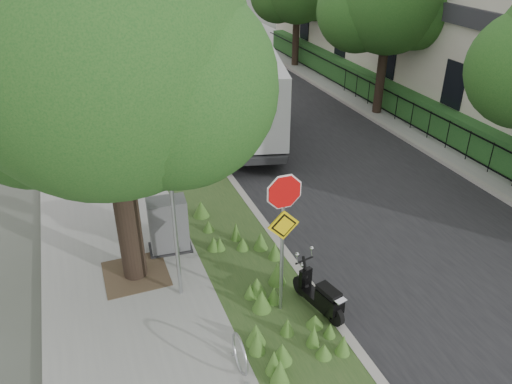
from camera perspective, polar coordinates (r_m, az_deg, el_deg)
ground at (r=10.78m, az=11.13°, el=-13.56°), size 120.00×120.00×0.00m
sidewalk_near at (r=18.01m, az=-17.92°, el=4.18°), size 3.50×60.00×0.12m
verge at (r=18.28m, az=-9.36°, el=5.62°), size 2.00×60.00×0.12m
kerb_near at (r=18.48m, az=-6.33°, el=6.12°), size 0.20×60.00×0.13m
road at (r=19.59m, az=3.67°, el=7.40°), size 7.00×60.00×0.01m
kerb_far at (r=21.18m, az=12.44°, el=8.65°), size 0.20×60.00×0.13m
footpath_far at (r=22.13m, az=16.20°, el=9.03°), size 3.20×60.00×0.12m
street_tree_main at (r=9.71m, az=-17.33°, el=13.47°), size 6.21×5.54×7.66m
bare_post at (r=9.86m, az=-9.40°, el=-2.40°), size 0.08×0.08×4.00m
bike_hoop at (r=9.16m, az=-1.87°, el=-18.02°), size 0.06×0.78×0.77m
sign_assembly at (r=9.22m, az=3.15°, el=-2.93°), size 0.94×0.08×3.22m
fence_far at (r=21.37m, az=14.22°, el=10.34°), size 0.04×24.00×1.00m
hedge_far at (r=21.77m, az=15.77°, el=10.47°), size 1.00×24.00×1.10m
terrace_houses at (r=23.31m, az=24.60°, el=19.10°), size 7.40×26.40×8.20m
far_tree_b at (r=20.43m, az=14.81°, el=20.17°), size 4.83×4.31×6.56m
scooter_near at (r=10.29m, az=7.69°, el=-12.10°), size 0.53×1.50×0.72m
box_truck at (r=17.54m, az=-1.34°, el=10.78°), size 3.68×6.19×2.63m
utility_cabinet at (r=12.02m, az=-9.99°, el=-3.83°), size 1.06×0.76×1.35m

